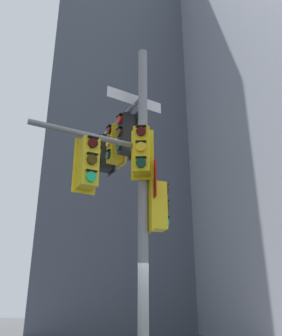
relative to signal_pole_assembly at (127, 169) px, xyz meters
name	(u,v)px	position (x,y,z in m)	size (l,w,h in m)	color
building_mid_block	(134,121)	(3.05, 25.34, 15.25)	(15.36, 15.36, 39.69)	#4C5460
signal_pole_assembly	(127,169)	(0.00, 0.00, 0.00)	(2.87, 3.23, 7.51)	gray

